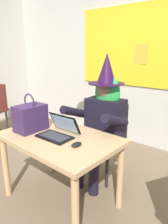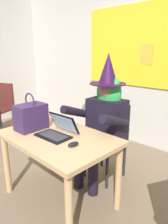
% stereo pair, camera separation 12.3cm
% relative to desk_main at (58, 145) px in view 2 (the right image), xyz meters
% --- Properties ---
extents(ground_plane, '(24.00, 24.00, 0.00)m').
position_rel_desk_main_xyz_m(ground_plane, '(0.04, -0.15, -0.61)').
color(ground_plane, '#75604C').
extents(wall_back_bulletin, '(6.12, 2.03, 2.98)m').
position_rel_desk_main_xyz_m(wall_back_bulletin, '(0.04, 1.85, 0.89)').
color(wall_back_bulletin, beige).
rests_on(wall_back_bulletin, ground).
extents(desk_main, '(1.13, 0.77, 0.71)m').
position_rel_desk_main_xyz_m(desk_main, '(0.00, 0.00, 0.00)').
color(desk_main, tan).
rests_on(desk_main, ground).
extents(chair_at_desk, '(0.42, 0.42, 0.89)m').
position_rel_desk_main_xyz_m(chair_at_desk, '(0.07, 0.73, -0.11)').
color(chair_at_desk, black).
rests_on(chair_at_desk, ground).
extents(person_costumed, '(0.62, 0.68, 1.46)m').
position_rel_desk_main_xyz_m(person_costumed, '(0.07, 0.61, 0.18)').
color(person_costumed, black).
rests_on(person_costumed, ground).
extents(laptop, '(0.34, 0.30, 0.19)m').
position_rel_desk_main_xyz_m(laptop, '(-0.01, 0.01, 0.14)').
color(laptop, black).
rests_on(laptop, desk_main).
extents(computer_mouse, '(0.07, 0.11, 0.03)m').
position_rel_desk_main_xyz_m(computer_mouse, '(0.27, -0.06, 0.12)').
color(computer_mouse, black).
rests_on(computer_mouse, desk_main).
extents(handbag, '(0.20, 0.30, 0.38)m').
position_rel_desk_main_xyz_m(handbag, '(-0.33, -0.07, 0.23)').
color(handbag, '#38234C').
rests_on(handbag, desk_main).
extents(chair_spare_by_window, '(0.54, 0.54, 0.90)m').
position_rel_desk_main_xyz_m(chair_spare_by_window, '(-2.33, 0.58, -0.11)').
color(chair_spare_by_window, '#4C1E19').
rests_on(chair_spare_by_window, ground).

